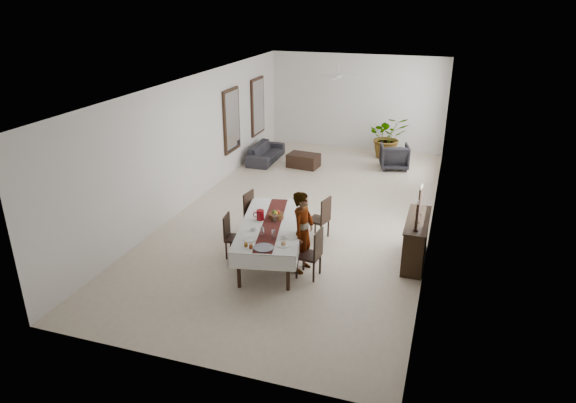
% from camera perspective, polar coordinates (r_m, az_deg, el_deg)
% --- Properties ---
extents(floor, '(6.00, 12.00, 0.00)m').
position_cam_1_polar(floor, '(12.84, 2.12, -1.10)').
color(floor, beige).
rests_on(floor, ground).
extents(ceiling, '(6.00, 12.00, 0.02)m').
position_cam_1_polar(ceiling, '(11.94, 2.34, 13.14)').
color(ceiling, white).
rests_on(ceiling, wall_back).
extents(wall_back, '(6.00, 0.02, 3.20)m').
position_cam_1_polar(wall_back, '(17.98, 7.61, 10.88)').
color(wall_back, silver).
rests_on(wall_back, floor).
extents(wall_front, '(6.00, 0.02, 3.20)m').
position_cam_1_polar(wall_front, '(7.14, -11.30, -7.46)').
color(wall_front, silver).
rests_on(wall_front, floor).
extents(wall_left, '(0.02, 12.00, 3.20)m').
position_cam_1_polar(wall_left, '(13.39, -10.29, 6.80)').
color(wall_left, silver).
rests_on(wall_left, floor).
extents(wall_right, '(0.02, 12.00, 3.20)m').
position_cam_1_polar(wall_right, '(11.87, 16.33, 4.26)').
color(wall_right, silver).
rests_on(wall_right, floor).
extents(dining_table_top, '(1.53, 2.64, 0.05)m').
position_cam_1_polar(dining_table_top, '(10.31, -1.80, -2.63)').
color(dining_table_top, black).
rests_on(dining_table_top, table_leg_fl).
extents(table_leg_fl, '(0.09, 0.09, 0.72)m').
position_cam_1_polar(table_leg_fl, '(9.53, -5.49, -7.59)').
color(table_leg_fl, black).
rests_on(table_leg_fl, floor).
extents(table_leg_fr, '(0.09, 0.09, 0.72)m').
position_cam_1_polar(table_leg_fr, '(9.40, 0.01, -7.92)').
color(table_leg_fr, black).
rests_on(table_leg_fr, floor).
extents(table_leg_bl, '(0.09, 0.09, 0.72)m').
position_cam_1_polar(table_leg_bl, '(11.60, -3.21, -1.82)').
color(table_leg_bl, black).
rests_on(table_leg_bl, floor).
extents(table_leg_br, '(0.09, 0.09, 0.72)m').
position_cam_1_polar(table_leg_br, '(11.49, 1.28, -2.02)').
color(table_leg_br, black).
rests_on(table_leg_br, floor).
extents(tablecloth_top, '(1.75, 2.87, 0.01)m').
position_cam_1_polar(tablecloth_top, '(10.30, -1.80, -2.47)').
color(tablecloth_top, silver).
rests_on(tablecloth_top, dining_table_top).
extents(tablecloth_drape_left, '(0.56, 2.62, 0.31)m').
position_cam_1_polar(tablecloth_drape_left, '(10.46, -5.09, -3.06)').
color(tablecloth_drape_left, white).
rests_on(tablecloth_drape_left, dining_table_top).
extents(tablecloth_drape_right, '(0.56, 2.62, 0.31)m').
position_cam_1_polar(tablecloth_drape_right, '(10.30, 1.55, -3.38)').
color(tablecloth_drape_right, silver).
rests_on(tablecloth_drape_right, dining_table_top).
extents(tablecloth_drape_near, '(1.20, 0.26, 0.31)m').
position_cam_1_polar(tablecloth_drape_near, '(9.19, -2.93, -6.77)').
color(tablecloth_drape_near, white).
rests_on(tablecloth_drape_near, dining_table_top).
extents(tablecloth_drape_far, '(1.20, 0.26, 0.31)m').
position_cam_1_polar(tablecloth_drape_far, '(11.57, -0.89, -0.41)').
color(tablecloth_drape_far, silver).
rests_on(tablecloth_drape_far, dining_table_top).
extents(table_runner, '(0.89, 2.61, 0.00)m').
position_cam_1_polar(table_runner, '(10.29, -1.80, -2.43)').
color(table_runner, '#5A1E19').
rests_on(table_runner, tablecloth_top).
extents(red_pitcher, '(0.18, 0.18, 0.21)m').
position_cam_1_polar(red_pitcher, '(10.43, -3.10, -1.50)').
color(red_pitcher, maroon).
rests_on(red_pitcher, tablecloth_top).
extents(pitcher_handle, '(0.13, 0.05, 0.12)m').
position_cam_1_polar(pitcher_handle, '(10.44, -3.58, -1.48)').
color(pitcher_handle, maroon).
rests_on(pitcher_handle, red_pitcher).
extents(wine_glass_near, '(0.07, 0.07, 0.18)m').
position_cam_1_polar(wine_glass_near, '(9.64, -1.62, -3.66)').
color(wine_glass_near, white).
rests_on(wine_glass_near, tablecloth_top).
extents(wine_glass_mid, '(0.07, 0.07, 0.18)m').
position_cam_1_polar(wine_glass_mid, '(9.76, -2.87, -3.33)').
color(wine_glass_mid, white).
rests_on(wine_glass_mid, tablecloth_top).
extents(wine_glass_far, '(0.07, 0.07, 0.18)m').
position_cam_1_polar(wine_glass_far, '(10.30, -1.48, -1.89)').
color(wine_glass_far, white).
rests_on(wine_glass_far, tablecloth_top).
extents(teacup_right, '(0.09, 0.09, 0.06)m').
position_cam_1_polar(teacup_right, '(9.69, -0.48, -3.88)').
color(teacup_right, white).
rests_on(teacup_right, saucer_right).
extents(saucer_right, '(0.16, 0.16, 0.01)m').
position_cam_1_polar(saucer_right, '(9.70, -0.48, -4.02)').
color(saucer_right, white).
rests_on(saucer_right, tablecloth_top).
extents(teacup_left, '(0.09, 0.09, 0.06)m').
position_cam_1_polar(teacup_left, '(10.00, -3.85, -3.06)').
color(teacup_left, silver).
rests_on(teacup_left, saucer_left).
extents(saucer_left, '(0.16, 0.16, 0.01)m').
position_cam_1_polar(saucer_left, '(10.01, -3.85, -3.18)').
color(saucer_left, silver).
rests_on(saucer_left, tablecloth_top).
extents(plate_near_right, '(0.25, 0.25, 0.02)m').
position_cam_1_polar(plate_near_right, '(9.42, -0.51, -4.85)').
color(plate_near_right, silver).
rests_on(plate_near_right, tablecloth_top).
extents(bread_near_right, '(0.09, 0.09, 0.09)m').
position_cam_1_polar(bread_near_right, '(9.41, -0.52, -4.69)').
color(bread_near_right, tan).
rests_on(bread_near_right, plate_near_right).
extents(plate_near_left, '(0.25, 0.25, 0.02)m').
position_cam_1_polar(plate_near_left, '(9.65, -4.27, -4.23)').
color(plate_near_left, silver).
rests_on(plate_near_left, tablecloth_top).
extents(plate_far_left, '(0.25, 0.25, 0.02)m').
position_cam_1_polar(plate_far_left, '(10.85, -3.13, -1.07)').
color(plate_far_left, white).
rests_on(plate_far_left, tablecloth_top).
extents(serving_tray, '(0.37, 0.37, 0.02)m').
position_cam_1_polar(serving_tray, '(9.33, -2.72, -5.16)').
color(serving_tray, '#3F4045').
rests_on(serving_tray, tablecloth_top).
extents(jam_jar_a, '(0.07, 0.07, 0.08)m').
position_cam_1_polar(jam_jar_a, '(9.32, -4.14, -5.01)').
color(jam_jar_a, brown).
rests_on(jam_jar_a, tablecloth_top).
extents(jam_jar_b, '(0.07, 0.07, 0.08)m').
position_cam_1_polar(jam_jar_b, '(9.39, -4.70, -4.80)').
color(jam_jar_b, brown).
rests_on(jam_jar_b, tablecloth_top).
extents(fruit_basket, '(0.31, 0.31, 0.10)m').
position_cam_1_polar(fruit_basket, '(10.50, -1.33, -1.61)').
color(fruit_basket, brown).
rests_on(fruit_basket, tablecloth_top).
extents(fruit_red, '(0.09, 0.09, 0.09)m').
position_cam_1_polar(fruit_red, '(10.49, -1.15, -1.18)').
color(fruit_red, '#AA2711').
rests_on(fruit_red, fruit_basket).
extents(fruit_green, '(0.08, 0.08, 0.08)m').
position_cam_1_polar(fruit_green, '(10.50, -1.54, -1.14)').
color(fruit_green, '#467422').
rests_on(fruit_green, fruit_basket).
extents(fruit_yellow, '(0.09, 0.09, 0.09)m').
position_cam_1_polar(fruit_yellow, '(10.42, -1.37, -1.33)').
color(fruit_yellow, gold).
rests_on(fruit_yellow, fruit_basket).
extents(chair_right_near_seat, '(0.46, 0.46, 0.05)m').
position_cam_1_polar(chair_right_near_seat, '(9.81, 2.31, -6.02)').
color(chair_right_near_seat, black).
rests_on(chair_right_near_seat, chair_right_near_leg_fl).
extents(chair_right_near_leg_fl, '(0.05, 0.05, 0.42)m').
position_cam_1_polar(chair_right_near_leg_fl, '(9.73, 2.86, -7.87)').
color(chair_right_near_leg_fl, black).
rests_on(chair_right_near_leg_fl, floor).
extents(chair_right_near_leg_fr, '(0.05, 0.05, 0.42)m').
position_cam_1_polar(chair_right_near_leg_fr, '(10.01, 3.58, -6.95)').
color(chair_right_near_leg_fr, black).
rests_on(chair_right_near_leg_fr, floor).
extents(chair_right_near_leg_bl, '(0.05, 0.05, 0.42)m').
position_cam_1_polar(chair_right_near_leg_bl, '(9.84, 0.97, -7.47)').
color(chair_right_near_leg_bl, black).
rests_on(chair_right_near_leg_bl, floor).
extents(chair_right_near_leg_br, '(0.05, 0.05, 0.42)m').
position_cam_1_polar(chair_right_near_leg_br, '(10.12, 1.73, -6.58)').
color(chair_right_near_leg_br, black).
rests_on(chair_right_near_leg_br, floor).
extents(chair_right_near_back, '(0.08, 0.42, 0.54)m').
position_cam_1_polar(chair_right_near_back, '(9.62, 3.40, -4.72)').
color(chair_right_near_back, black).
rests_on(chair_right_near_back, chair_right_near_seat).
extents(chair_right_far_seat, '(0.50, 0.50, 0.05)m').
position_cam_1_polar(chair_right_far_seat, '(11.33, 3.38, -2.05)').
color(chair_right_far_seat, black).
rests_on(chair_right_far_seat, chair_right_far_leg_fl).
extents(chair_right_far_leg_fl, '(0.05, 0.05, 0.41)m').
position_cam_1_polar(chair_right_far_leg_fl, '(11.22, 3.66, -3.60)').
color(chair_right_far_leg_fl, black).
rests_on(chair_right_far_leg_fl, floor).
extents(chair_right_far_leg_fr, '(0.05, 0.05, 0.41)m').
position_cam_1_polar(chair_right_far_leg_fr, '(11.49, 4.50, -2.98)').
color(chair_right_far_leg_fr, black).
rests_on(chair_right_far_leg_fr, floor).
extents(chair_right_far_leg_bl, '(0.05, 0.05, 0.41)m').
position_cam_1_polar(chair_right_far_leg_bl, '(11.37, 2.19, -3.20)').
color(chair_right_far_leg_bl, black).
rests_on(chair_right_far_leg_bl, floor).
extents(chair_right_far_leg_br, '(0.05, 0.05, 0.41)m').
position_cam_1_polar(chair_right_far_leg_br, '(11.64, 3.05, -2.60)').
color(chair_right_far_leg_br, black).
rests_on(chair_right_far_leg_br, floor).
extents(chair_right_far_back, '(0.14, 0.41, 0.52)m').
position_cam_1_polar(chair_right_far_back, '(11.14, 4.24, -0.95)').
color(chair_right_far_back, black).
rests_on(chair_right_far_back, chair_right_far_seat).
extents(chair_left_near_seat, '(0.44, 0.44, 0.04)m').
position_cam_1_polar(chair_left_near_seat, '(10.59, -5.85, -4.11)').
color(chair_left_near_seat, black).
rests_on(chair_left_near_seat, chair_left_near_leg_fl).
extents(chair_left_near_leg_fl, '(0.04, 0.04, 0.38)m').
position_cam_1_polar(chair_left_near_leg_fl, '(10.86, -6.39, -4.69)').
color(chair_left_near_leg_fl, black).
rests_on(chair_left_near_leg_fl, floor).
extents(chair_left_near_leg_fr, '(0.04, 0.04, 0.38)m').
position_cam_1_polar(chair_left_near_leg_fr, '(10.59, -6.87, -5.45)').
color(chair_left_near_leg_fr, black).
rests_on(chair_left_near_leg_fr, floor).
extents(chair_left_near_leg_bl, '(0.04, 0.04, 0.38)m').
position_cam_1_polar(chair_left_near_leg_bl, '(10.78, -4.76, -4.84)').
color(chair_left_near_leg_bl, black).
rests_on(chair_left_near_leg_bl, floor).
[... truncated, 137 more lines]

